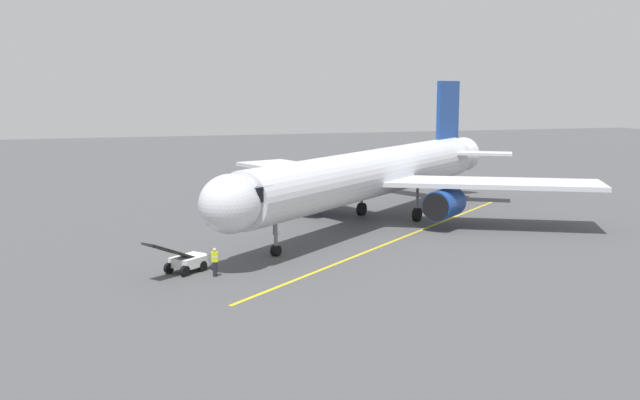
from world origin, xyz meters
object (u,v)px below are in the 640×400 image
airplane (374,174)px  ground_crew_wing_walker (275,223)px  ground_crew_marshaller (215,262)px  belt_loader_near_nose (187,260)px

airplane → ground_crew_wing_walker: bearing=14.4°
airplane → ground_crew_marshaller: 20.27m
airplane → ground_crew_wing_walker: airplane is taller
ground_crew_marshaller → ground_crew_wing_walker: size_ratio=1.00×
airplane → belt_loader_near_nose: bearing=35.3°
ground_crew_wing_walker → belt_loader_near_nose: bearing=50.8°
ground_crew_wing_walker → belt_loader_near_nose: 12.16m
ground_crew_marshaller → ground_crew_wing_walker: (-6.22, -10.98, 0.00)m
ground_crew_marshaller → belt_loader_near_nose: bearing=-46.8°
ground_crew_marshaller → belt_loader_near_nose: (1.46, -1.56, -0.17)m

